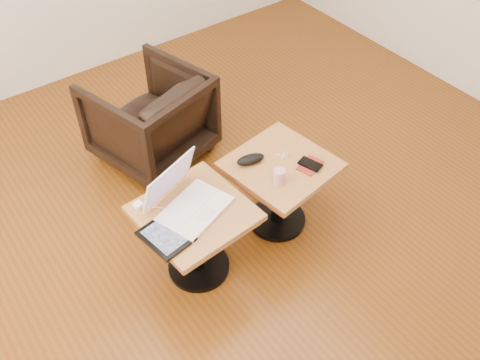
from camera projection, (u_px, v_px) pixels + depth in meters
room_shell at (259, 30)px, 2.31m from camera, size 4.52×4.52×2.71m
side_table_left at (195, 226)px, 2.81m from camera, size 0.57×0.57×0.49m
side_table_right at (280, 179)px, 3.07m from camera, size 0.60×0.60×0.49m
laptop at (186, 200)px, 2.71m from camera, size 0.44×0.42×0.25m
tablet at (166, 236)px, 2.60m from camera, size 0.23×0.27×0.02m
charging_adapter at (138, 205)px, 2.74m from camera, size 0.05×0.05×0.03m
glasses_case at (250, 159)px, 2.97m from camera, size 0.18×0.11×0.05m
striped_cup at (279, 176)px, 2.85m from camera, size 0.08×0.08×0.08m
earbuds_tangle at (283, 155)px, 3.02m from camera, size 0.07×0.05×0.01m
phone_on_sleeve at (310, 165)px, 2.96m from camera, size 0.17×0.14×0.02m
armchair at (150, 118)px, 3.55m from camera, size 0.82×0.84×0.63m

